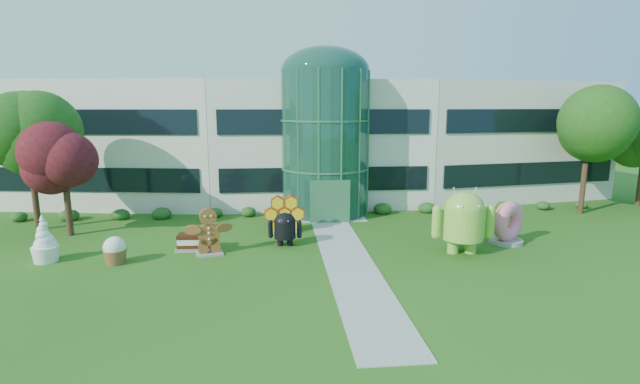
{
  "coord_description": "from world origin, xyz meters",
  "views": [
    {
      "loc": [
        -3.45,
        -20.05,
        7.46
      ],
      "look_at": [
        -0.93,
        6.0,
        2.6
      ],
      "focal_mm": 26.0,
      "sensor_mm": 36.0,
      "label": 1
    }
  ],
  "objects_px": {
    "donut": "(507,222)",
    "gingerbread": "(209,231)",
    "android_green": "(463,217)",
    "android_black": "(285,226)"
  },
  "relations": [
    {
      "from": "donut",
      "to": "gingerbread",
      "type": "distance_m",
      "value": 16.06
    },
    {
      "from": "android_green",
      "to": "android_black",
      "type": "height_order",
      "value": "android_green"
    },
    {
      "from": "android_green",
      "to": "android_black",
      "type": "bearing_deg",
      "value": 170.74
    },
    {
      "from": "android_black",
      "to": "donut",
      "type": "height_order",
      "value": "donut"
    },
    {
      "from": "android_black",
      "to": "gingerbread",
      "type": "xyz_separation_m",
      "value": [
        -3.88,
        -1.17,
        0.15
      ]
    },
    {
      "from": "donut",
      "to": "gingerbread",
      "type": "bearing_deg",
      "value": 150.62
    },
    {
      "from": "gingerbread",
      "to": "android_black",
      "type": "bearing_deg",
      "value": 4.3
    },
    {
      "from": "android_black",
      "to": "gingerbread",
      "type": "height_order",
      "value": "gingerbread"
    },
    {
      "from": "android_black",
      "to": "donut",
      "type": "distance_m",
      "value": 12.19
    },
    {
      "from": "android_green",
      "to": "android_black",
      "type": "distance_m",
      "value": 9.34
    }
  ]
}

